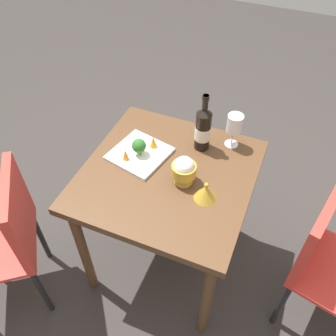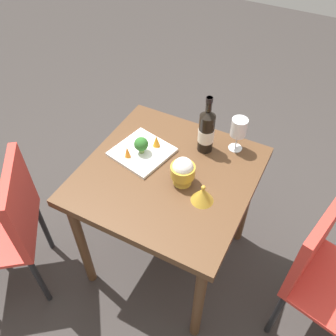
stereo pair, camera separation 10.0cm
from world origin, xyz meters
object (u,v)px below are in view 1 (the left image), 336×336
broccoli_floret (139,146)px  carrot_garnish_left (125,154)px  rice_bowl_lid (206,192)px  serving_plate (140,154)px  rice_bowl (184,170)px  chair_near_window (326,254)px  wine_bottle (203,128)px  wine_glass (235,124)px  chair_by_wall (10,232)px  carrot_garnish_right (153,142)px

broccoli_floret → carrot_garnish_left: size_ratio=1.41×
rice_bowl_lid → serving_plate: size_ratio=0.34×
carrot_garnish_left → rice_bowl: bearing=-92.7°
chair_near_window → broccoli_floret: size_ratio=9.91×
serving_plate → chair_near_window: bearing=-93.3°
wine_bottle → wine_glass: bearing=-61.0°
chair_near_window → rice_bowl_lid: chair_near_window is taller
chair_by_wall → broccoli_floret: (0.50, -0.46, 0.29)m
wine_glass → carrot_garnish_left: bearing=125.6°
serving_plate → carrot_garnish_right: bearing=-34.7°
rice_bowl → broccoli_floret: (0.07, 0.25, -0.01)m
chair_by_wall → rice_bowl: rice_bowl is taller
wine_bottle → serving_plate: 0.33m
serving_plate → carrot_garnish_left: (-0.07, 0.04, 0.04)m
serving_plate → carrot_garnish_left: bearing=148.4°
chair_near_window → wine_bottle: bearing=-94.5°
wine_bottle → carrot_garnish_left: bearing=128.2°
broccoli_floret → carrot_garnish_left: (-0.06, 0.04, -0.02)m
rice_bowl → serving_plate: (0.08, 0.26, -0.07)m
wine_glass → carrot_garnish_left: wine_glass is taller
rice_bowl_lid → carrot_garnish_left: (0.07, 0.42, 0.01)m
broccoli_floret → carrot_garnish_right: broccoli_floret is taller
rice_bowl_lid → chair_by_wall: bearing=114.2°
chair_near_window → wine_glass: size_ratio=4.75×
chair_by_wall → wine_bottle: (0.68, -0.71, 0.34)m
rice_bowl_lid → carrot_garnish_right: (0.20, 0.33, 0.01)m
chair_near_window → rice_bowl: bearing=-74.4°
chair_near_window → wine_glass: (0.30, 0.55, 0.35)m
chair_by_wall → rice_bowl: (0.43, -0.71, 0.30)m
rice_bowl → carrot_garnish_right: rice_bowl is taller
chair_near_window → wine_bottle: wine_bottle is taller
serving_plate → carrot_garnish_left: size_ratio=4.88×
chair_by_wall → wine_bottle: bearing=-83.9°
chair_by_wall → broccoli_floret: size_ratio=9.91×
chair_near_window → carrot_garnish_left: bearing=-75.8°
rice_bowl → carrot_garnish_right: 0.26m
carrot_garnish_right → chair_near_window: bearing=-97.6°
chair_by_wall → broccoli_floret: bearing=-79.9°
carrot_garnish_left → chair_by_wall: bearing=136.9°
chair_by_wall → rice_bowl_lid: bearing=-103.2°
chair_near_window → serving_plate: size_ratio=2.85×
wine_glass → carrot_garnish_right: wine_glass is taller
wine_bottle → wine_glass: wine_bottle is taller
chair_by_wall → rice_bowl_lid: (0.37, -0.83, 0.26)m
carrot_garnish_left → broccoli_floret: bearing=-37.0°
wine_bottle → rice_bowl_lid: size_ratio=3.04×
serving_plate → carrot_garnish_right: size_ratio=4.86×
serving_plate → chair_by_wall: bearing=138.2°
wine_glass → carrot_garnish_right: 0.40m
rice_bowl → carrot_garnish_left: (0.01, 0.30, -0.03)m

